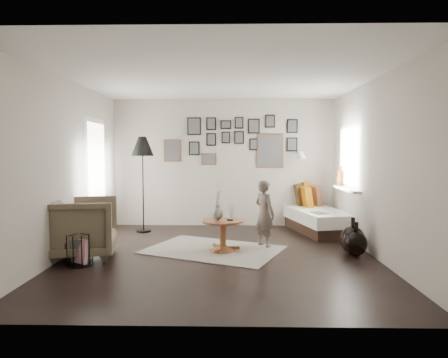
{
  "coord_description": "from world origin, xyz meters",
  "views": [
    {
      "loc": [
        0.18,
        -5.81,
        1.54
      ],
      "look_at": [
        0.05,
        0.5,
        1.1
      ],
      "focal_mm": 32.0,
      "sensor_mm": 36.0,
      "label": 1
    }
  ],
  "objects_px": {
    "magazine_basket": "(79,249)",
    "demijohn_large": "(353,240)",
    "vase": "(218,211)",
    "armchair": "(82,227)",
    "floor_lamp": "(143,150)",
    "pedestal_table": "(223,237)",
    "child": "(264,213)",
    "daybed": "(315,216)",
    "demijohn_small": "(356,243)"
  },
  "relations": [
    {
      "from": "pedestal_table",
      "to": "floor_lamp",
      "type": "bearing_deg",
      "value": 136.35
    },
    {
      "from": "pedestal_table",
      "to": "child",
      "type": "relative_size",
      "value": 0.57
    },
    {
      "from": "demijohn_small",
      "to": "child",
      "type": "relative_size",
      "value": 0.47
    },
    {
      "from": "vase",
      "to": "floor_lamp",
      "type": "height_order",
      "value": "floor_lamp"
    },
    {
      "from": "floor_lamp",
      "to": "vase",
      "type": "bearing_deg",
      "value": -44.77
    },
    {
      "from": "floor_lamp",
      "to": "demijohn_large",
      "type": "xyz_separation_m",
      "value": [
        3.51,
        -1.6,
        -1.35
      ]
    },
    {
      "from": "pedestal_table",
      "to": "child",
      "type": "distance_m",
      "value": 0.8
    },
    {
      "from": "child",
      "to": "daybed",
      "type": "bearing_deg",
      "value": -77.43
    },
    {
      "from": "magazine_basket",
      "to": "demijohn_large",
      "type": "bearing_deg",
      "value": 9.7
    },
    {
      "from": "pedestal_table",
      "to": "daybed",
      "type": "height_order",
      "value": "daybed"
    },
    {
      "from": "armchair",
      "to": "pedestal_table",
      "type": "bearing_deg",
      "value": -91.93
    },
    {
      "from": "armchair",
      "to": "child",
      "type": "relative_size",
      "value": 0.89
    },
    {
      "from": "pedestal_table",
      "to": "demijohn_small",
      "type": "height_order",
      "value": "demijohn_small"
    },
    {
      "from": "vase",
      "to": "magazine_basket",
      "type": "xyz_separation_m",
      "value": [
        -1.85,
        -0.8,
        -0.41
      ]
    },
    {
      "from": "demijohn_small",
      "to": "vase",
      "type": "bearing_deg",
      "value": 172.94
    },
    {
      "from": "armchair",
      "to": "floor_lamp",
      "type": "relative_size",
      "value": 0.53
    },
    {
      "from": "pedestal_table",
      "to": "child",
      "type": "xyz_separation_m",
      "value": [
        0.66,
        0.32,
        0.32
      ]
    },
    {
      "from": "vase",
      "to": "armchair",
      "type": "relative_size",
      "value": 0.46
    },
    {
      "from": "demijohn_small",
      "to": "daybed",
      "type": "bearing_deg",
      "value": 96.05
    },
    {
      "from": "demijohn_large",
      "to": "demijohn_small",
      "type": "height_order",
      "value": "demijohn_large"
    },
    {
      "from": "vase",
      "to": "child",
      "type": "bearing_deg",
      "value": 21.88
    },
    {
      "from": "demijohn_small",
      "to": "magazine_basket",
      "type": "bearing_deg",
      "value": -172.05
    },
    {
      "from": "daybed",
      "to": "demijohn_small",
      "type": "distance_m",
      "value": 1.95
    },
    {
      "from": "armchair",
      "to": "daybed",
      "type": "bearing_deg",
      "value": -73.52
    },
    {
      "from": "vase",
      "to": "demijohn_large",
      "type": "distance_m",
      "value": 2.07
    },
    {
      "from": "pedestal_table",
      "to": "vase",
      "type": "height_order",
      "value": "vase"
    },
    {
      "from": "daybed",
      "to": "armchair",
      "type": "xyz_separation_m",
      "value": [
        -3.79,
        -2.06,
        0.15
      ]
    },
    {
      "from": "vase",
      "to": "floor_lamp",
      "type": "distance_m",
      "value": 2.29
    },
    {
      "from": "daybed",
      "to": "demijohn_small",
      "type": "xyz_separation_m",
      "value": [
        0.21,
        -1.93,
        -0.09
      ]
    },
    {
      "from": "daybed",
      "to": "armchair",
      "type": "bearing_deg",
      "value": -164.57
    },
    {
      "from": "vase",
      "to": "floor_lamp",
      "type": "relative_size",
      "value": 0.24
    },
    {
      "from": "daybed",
      "to": "demijohn_small",
      "type": "height_order",
      "value": "daybed"
    },
    {
      "from": "vase",
      "to": "magazine_basket",
      "type": "height_order",
      "value": "vase"
    },
    {
      "from": "daybed",
      "to": "magazine_basket",
      "type": "xyz_separation_m",
      "value": [
        -3.69,
        -2.48,
        -0.07
      ]
    },
    {
      "from": "armchair",
      "to": "demijohn_large",
      "type": "distance_m",
      "value": 4.0
    },
    {
      "from": "child",
      "to": "pedestal_table",
      "type": "bearing_deg",
      "value": 76.62
    },
    {
      "from": "pedestal_table",
      "to": "magazine_basket",
      "type": "xyz_separation_m",
      "value": [
        -1.93,
        -0.78,
        -0.01
      ]
    },
    {
      "from": "daybed",
      "to": "magazine_basket",
      "type": "height_order",
      "value": "daybed"
    },
    {
      "from": "vase",
      "to": "daybed",
      "type": "height_order",
      "value": "daybed"
    },
    {
      "from": "floor_lamp",
      "to": "child",
      "type": "height_order",
      "value": "floor_lamp"
    },
    {
      "from": "daybed",
      "to": "magazine_basket",
      "type": "relative_size",
      "value": 4.53
    },
    {
      "from": "demijohn_large",
      "to": "demijohn_small",
      "type": "bearing_deg",
      "value": -84.28
    },
    {
      "from": "vase",
      "to": "magazine_basket",
      "type": "distance_m",
      "value": 2.05
    },
    {
      "from": "daybed",
      "to": "floor_lamp",
      "type": "distance_m",
      "value": 3.56
    },
    {
      "from": "floor_lamp",
      "to": "demijohn_large",
      "type": "distance_m",
      "value": 4.08
    },
    {
      "from": "pedestal_table",
      "to": "armchair",
      "type": "distance_m",
      "value": 2.08
    },
    {
      "from": "armchair",
      "to": "child",
      "type": "distance_m",
      "value": 2.79
    },
    {
      "from": "magazine_basket",
      "to": "demijohn_large",
      "type": "relative_size",
      "value": 0.81
    },
    {
      "from": "armchair",
      "to": "floor_lamp",
      "type": "xyz_separation_m",
      "value": [
        0.48,
        1.85,
        1.13
      ]
    },
    {
      "from": "armchair",
      "to": "magazine_basket",
      "type": "relative_size",
      "value": 2.14
    }
  ]
}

